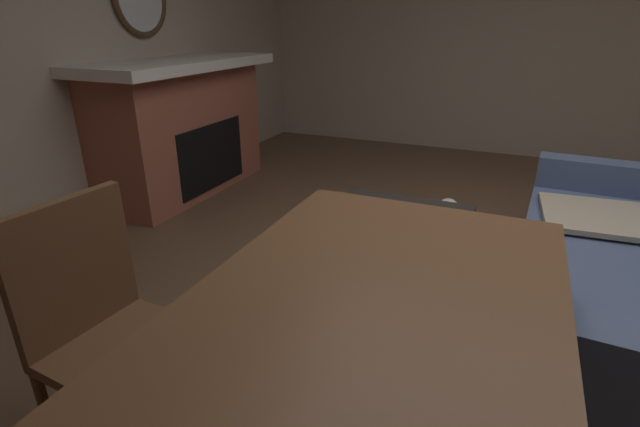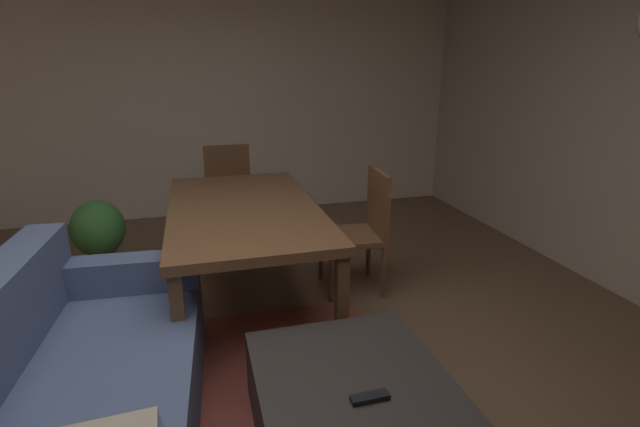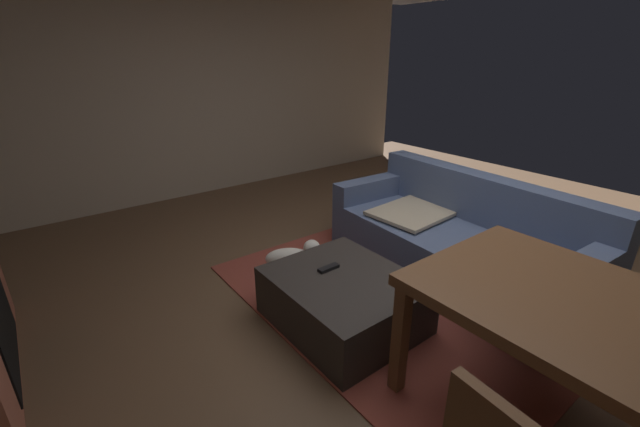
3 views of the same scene
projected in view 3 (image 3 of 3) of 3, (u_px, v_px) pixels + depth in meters
name	position (u px, v px, depth m)	size (l,w,h in m)	color
floor	(420.00, 308.00, 2.98)	(8.66, 8.66, 0.00)	brown
wall_left	(208.00, 91.00, 5.15)	(0.12, 6.54, 2.62)	#B7A893
area_rug	(398.00, 294.00, 3.14)	(2.60, 2.00, 0.01)	brown
couch	(456.00, 242.00, 3.34)	(2.22, 1.04, 0.83)	#4C5B7F
ottoman_coffee_table	(343.00, 300.00, 2.75)	(0.97, 0.83, 0.37)	#2D2826
tv_remote	(329.00, 268.00, 2.77)	(0.05, 0.16, 0.02)	black
small_dog	(293.00, 257.00, 3.38)	(0.41, 0.45, 0.27)	silver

